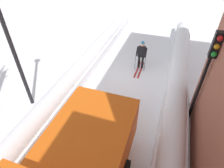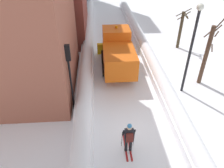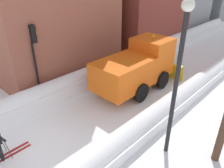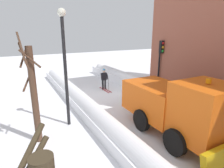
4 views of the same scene
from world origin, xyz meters
TOP-DOWN VIEW (x-y plane):
  - plow_truck at (-0.19, 7.02)m, footprint 3.20×5.98m
  - skier at (-0.43, -1.27)m, footprint 0.62×1.80m
  - traffic_light_pole at (-3.35, 2.28)m, footprint 0.28×0.42m
  - street_lamp at (4.00, 3.56)m, footprint 0.40×0.40m
  - bare_tree_near at (5.66, 4.48)m, footprint 0.82×0.99m

SIDE VIEW (x-z plane):
  - skier at x=-0.43m, z-range 0.10..1.91m
  - plow_truck at x=-0.19m, z-range -0.08..3.04m
  - bare_tree_near at x=5.66m, z-range -0.12..4.70m
  - traffic_light_pole at x=-3.35m, z-range 0.85..5.05m
  - street_lamp at x=4.00m, z-range 0.72..6.59m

